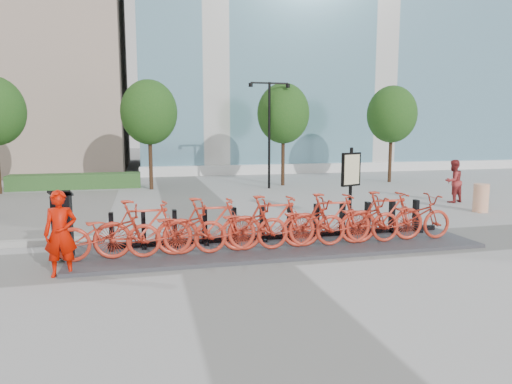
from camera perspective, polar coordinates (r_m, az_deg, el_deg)
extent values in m
plane|color=#9D9D9D|center=(10.51, -3.36, -7.78)|extent=(120.00, 120.00, 0.00)
cube|color=teal|center=(40.34, 10.28, 20.91)|extent=(32.00, 16.00, 24.00)
cube|color=#153C17|center=(23.50, -21.57, 1.27)|extent=(6.00, 1.20, 0.70)
cylinder|color=#4F311A|center=(21.99, -13.05, 4.21)|extent=(0.18, 0.18, 3.00)
ellipsoid|color=#154714|center=(21.96, -13.22, 9.69)|extent=(2.60, 2.60, 2.99)
cylinder|color=#4F311A|center=(23.03, 3.39, 4.56)|extent=(0.18, 0.18, 3.00)
ellipsoid|color=#154714|center=(23.00, 3.43, 9.79)|extent=(2.60, 2.60, 2.99)
cylinder|color=#4F311A|center=(25.46, 16.44, 4.57)|extent=(0.18, 0.18, 3.00)
ellipsoid|color=#154714|center=(25.44, 16.62, 9.29)|extent=(2.60, 2.60, 2.99)
cylinder|color=black|center=(21.75, 1.67, 7.01)|extent=(0.12, 0.12, 5.00)
cube|color=black|center=(21.73, 0.52, 13.48)|extent=(0.90, 0.08, 0.08)
cube|color=black|center=(21.97, 2.85, 13.41)|extent=(0.90, 0.08, 0.08)
cylinder|color=black|center=(21.62, -0.67, 13.24)|extent=(0.20, 0.20, 0.18)
cylinder|color=black|center=(22.10, 4.00, 13.11)|extent=(0.20, 0.20, 0.18)
cube|color=#39383E|center=(11.08, 3.02, -6.74)|extent=(9.60, 2.40, 0.08)
imported|color=#B72F1D|center=(10.17, -17.95, -4.92)|extent=(2.17, 0.76, 1.14)
imported|color=#B72F1D|center=(10.12, -13.89, -4.45)|extent=(2.10, 0.59, 1.26)
imported|color=#B72F1D|center=(10.16, -9.80, -4.65)|extent=(2.17, 0.76, 1.14)
imported|color=#B72F1D|center=(10.22, -5.77, -4.14)|extent=(2.10, 0.59, 1.26)
imported|color=#B72F1D|center=(10.36, -1.81, -4.30)|extent=(2.17, 0.76, 1.14)
imported|color=#B72F1D|center=(10.51, 2.04, -3.77)|extent=(2.10, 0.59, 1.26)
imported|color=#B72F1D|center=(10.74, 5.74, -3.89)|extent=(2.17, 0.76, 1.14)
imported|color=#B72F1D|center=(10.99, 9.29, -3.36)|extent=(2.10, 0.59, 1.26)
imported|color=#B72F1D|center=(11.30, 12.64, -3.46)|extent=(2.17, 0.76, 1.14)
imported|color=#B72F1D|center=(11.63, 15.84, -2.94)|extent=(2.10, 0.59, 1.26)
imported|color=#B72F1D|center=(12.01, 18.81, -3.03)|extent=(2.17, 0.76, 1.14)
cube|color=black|center=(10.66, -23.03, -3.98)|extent=(0.39, 0.34, 1.36)
cube|color=black|center=(10.54, -23.24, -0.15)|extent=(0.47, 0.40, 0.17)
cube|color=black|center=(10.44, -23.25, -2.74)|extent=(0.27, 0.03, 0.38)
imported|color=#BD0F00|center=(9.56, -23.24, -4.80)|extent=(0.63, 0.42, 1.68)
imported|color=maroon|center=(19.21, 23.43, 1.25)|extent=(0.94, 0.81, 1.66)
cylinder|color=#E25409|center=(17.45, 26.29, -0.67)|extent=(0.54, 0.54, 0.97)
cylinder|color=black|center=(14.36, 11.74, 0.94)|extent=(0.10, 0.10, 2.27)
cube|color=black|center=(14.31, 11.79, 2.79)|extent=(0.73, 0.36, 1.03)
cube|color=beige|center=(14.26, 11.90, 2.76)|extent=(0.61, 0.25, 0.91)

